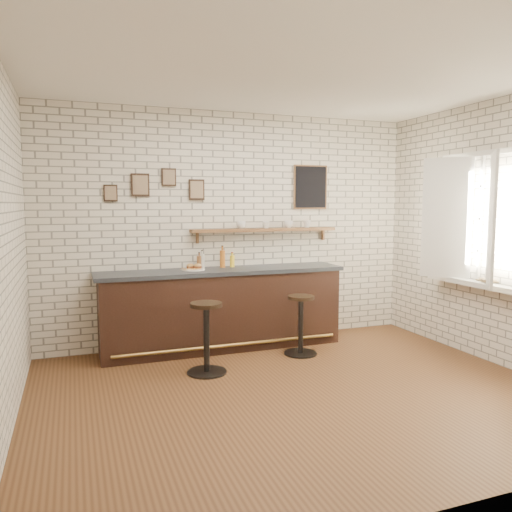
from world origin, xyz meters
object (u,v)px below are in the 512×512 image
Objects in this scene: bar_counter at (223,309)px; ciabatta_sandwich at (194,266)px; shelf_cup_b at (266,225)px; book_upper at (481,279)px; sandwich_plate at (193,270)px; book_lower at (481,281)px; bitters_bottle_amber at (222,259)px; bitters_bottle_brown at (199,262)px; shelf_cup_d at (307,224)px; bar_stool_left at (207,336)px; shelf_cup_a at (241,225)px; bar_stool_right at (301,323)px; shelf_cup_c at (289,224)px; condiment_bottle_yellow at (232,261)px; bitters_bottle_white at (202,261)px.

bar_counter is 0.65m from ciabatta_sandwich.
book_upper is at bearing -88.66° from shelf_cup_b.
bar_counter is 11.07× the size of sandwich_plate.
sandwich_plate is 3.38m from book_lower.
bar_counter is at bearing 178.69° from book_upper.
sandwich_plate is 0.44m from bitters_bottle_amber.
bitters_bottle_brown reaches higher than bar_counter.
shelf_cup_d is at bearing 5.82° from ciabatta_sandwich.
sandwich_plate is 0.36× the size of bar_stool_left.
bitters_bottle_amber is at bearing -174.19° from shelf_cup_a.
shelf_cup_a is (0.57, 0.05, 0.46)m from bitters_bottle_brown.
bar_stool_right is 1.41m from shelf_cup_c.
bitters_bottle_white is at bearing -180.00° from condiment_bottle_yellow.
sandwich_plate is at bearing 152.23° from bar_stool_right.
bar_stool_right is at bearing -35.71° from bar_counter.
bitters_bottle_brown is 2.14× the size of shelf_cup_b.
shelf_cup_d is (1.26, 0.20, 1.04)m from bar_counter.
bitters_bottle_brown is at bearing 50.79° from ciabatta_sandwich.
bar_stool_right is 3.09× the size of book_lower.
bitters_bottle_brown reaches higher than ciabatta_sandwich.
sandwich_plate is at bearing 141.97° from shelf_cup_b.
bitters_bottle_white reaches higher than book_lower.
sandwich_plate is 0.39× the size of bar_stool_right.
bar_stool_right is 5.77× the size of shelf_cup_a.
bitters_bottle_brown is 0.73m from shelf_cup_a.
bitters_bottle_amber is (0.30, 0.00, 0.03)m from bitters_bottle_brown.
condiment_bottle_yellow is at bearing 174.38° from book_upper.
bitters_bottle_brown is at bearing 161.49° from book_lower.
shelf_cup_a is 0.53× the size of book_lower.
ciabatta_sandwich reaches higher than bar_stool_left.
book_lower is at bearing -134.34° from shelf_cup_c.
shelf_cup_d is 2.29m from book_upper.
condiment_bottle_yellow is at bearing 0.00° from bitters_bottle_white.
shelf_cup_a is at bearing 172.07° from book_upper.
shelf_cup_c is 0.61× the size of book_upper.
shelf_cup_b is (0.67, 0.20, 1.04)m from bar_counter.
bar_stool_right is at bearing -27.77° from sandwich_plate.
shelf_cup_a reaches higher than book_upper.
ciabatta_sandwich is at bearing 164.08° from book_lower.
bar_counter is at bearing -106.85° from bitters_bottle_amber.
bar_counter is 0.63m from condiment_bottle_yellow.
book_lower is at bearing -30.42° from bar_counter.
bar_counter is at bearing -138.83° from condiment_bottle_yellow.
shelf_cup_d is (0.27, 0.00, 0.00)m from shelf_cup_c.
bitters_bottle_white reaches higher than bar_counter.
bar_stool_left is at bearing -129.29° from shelf_cup_a.
shelf_cup_a is 0.95m from shelf_cup_d.
bitters_bottle_brown is (0.11, 0.12, 0.08)m from sandwich_plate.
ciabatta_sandwich is at bearing -138.34° from bitters_bottle_white.
book_upper is (2.31, -1.74, -0.59)m from shelf_cup_a.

